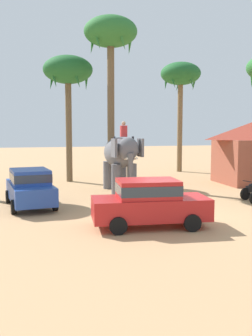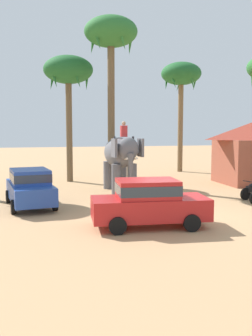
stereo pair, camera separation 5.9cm
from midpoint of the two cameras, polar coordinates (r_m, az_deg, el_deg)
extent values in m
plane|color=tan|center=(14.88, 6.82, -7.66)|extent=(120.00, 120.00, 0.00)
cube|color=red|center=(13.56, 3.54, -6.02)|extent=(4.23, 2.05, 0.76)
cube|color=red|center=(13.41, 3.15, -3.11)|extent=(2.23, 1.74, 0.64)
cube|color=#2D3842|center=(13.41, 3.15, -3.11)|extent=(2.25, 1.76, 0.35)
cylinder|color=black|center=(14.77, 7.65, -6.59)|extent=(0.61, 0.23, 0.60)
cylinder|color=black|center=(13.19, 9.81, -8.13)|extent=(0.61, 0.23, 0.60)
cylinder|color=black|center=(14.25, -2.26, -6.99)|extent=(0.61, 0.23, 0.60)
cylinder|color=black|center=(12.61, -1.31, -8.70)|extent=(0.61, 0.23, 0.60)
cube|color=#23479E|center=(17.53, -14.30, -3.47)|extent=(2.25, 4.30, 0.76)
cube|color=#23479E|center=(17.34, -14.31, -1.24)|extent=(1.84, 2.30, 0.64)
cube|color=#2D3842|center=(17.34, -14.31, -1.24)|extent=(1.86, 2.32, 0.35)
cylinder|color=black|center=(18.75, -17.39, -4.13)|extent=(0.26, 0.62, 0.60)
cylinder|color=black|center=(18.96, -12.25, -3.89)|extent=(0.26, 0.62, 0.60)
cylinder|color=black|center=(16.26, -16.63, -5.62)|extent=(0.26, 0.62, 0.60)
cylinder|color=black|center=(16.50, -10.72, -5.31)|extent=(0.26, 0.62, 0.60)
ellipsoid|color=slate|center=(21.22, -1.09, 2.32)|extent=(1.75, 3.17, 1.70)
cylinder|color=slate|center=(20.59, 0.81, -1.58)|extent=(0.52, 0.52, 1.60)
cylinder|color=slate|center=(20.34, -1.55, -1.67)|extent=(0.52, 0.52, 1.60)
cylinder|color=slate|center=(22.35, -0.65, -0.98)|extent=(0.52, 0.52, 1.60)
cylinder|color=slate|center=(22.12, -2.84, -1.06)|extent=(0.52, 0.52, 1.60)
ellipsoid|color=slate|center=(19.64, 0.21, 2.90)|extent=(1.15, 1.05, 1.20)
cube|color=slate|center=(19.96, 2.11, 3.09)|extent=(0.16, 0.80, 0.96)
cube|color=slate|center=(19.54, -1.89, 3.03)|extent=(0.16, 0.80, 0.96)
cone|color=slate|center=(19.29, 0.61, -0.14)|extent=(0.38, 0.38, 1.60)
cone|color=beige|center=(19.38, 1.30, 1.37)|extent=(0.15, 0.57, 0.21)
cone|color=beige|center=(19.22, -0.18, 1.34)|extent=(0.15, 0.57, 0.21)
cube|color=red|center=(20.36, -0.43, 5.55)|extent=(0.35, 0.26, 0.60)
sphere|color=tan|center=(20.36, -0.43, 6.73)|extent=(0.22, 0.22, 0.22)
cylinder|color=#333338|center=(20.52, 0.96, 4.01)|extent=(0.12, 0.12, 0.55)
cylinder|color=#333338|center=(20.23, -1.85, 3.98)|extent=(0.12, 0.12, 0.55)
cylinder|color=black|center=(19.53, 17.40, -3.74)|extent=(0.61, 0.24, 0.60)
ellipsoid|color=black|center=(19.79, 18.35, -2.47)|extent=(0.48, 0.34, 0.20)
cylinder|color=black|center=(19.50, 17.64, -1.92)|extent=(0.17, 0.54, 0.04)
cylinder|color=brown|center=(25.30, -8.65, 5.98)|extent=(0.41, 0.41, 7.09)
ellipsoid|color=#1E5B28|center=(25.59, -8.78, 14.39)|extent=(3.20, 3.20, 1.80)
cone|color=#1E5B28|center=(25.66, -6.02, 13.28)|extent=(0.40, 0.92, 1.64)
cone|color=#1E5B28|center=(26.68, -8.19, 12.97)|extent=(0.91, 0.57, 1.67)
cone|color=#1E5B28|center=(26.14, -11.09, 13.07)|extent=(0.73, 0.83, 1.69)
cone|color=#1E5B28|center=(24.74, -10.91, 13.48)|extent=(0.73, 0.83, 1.69)
cone|color=#1E5B28|center=(24.43, -7.61, 13.63)|extent=(0.91, 0.57, 1.67)
cylinder|color=brown|center=(23.41, -2.35, 8.47)|extent=(0.43, 0.43, 9.06)
ellipsoid|color=#286B2D|center=(24.09, -2.40, 19.78)|extent=(3.20, 3.20, 1.80)
cone|color=#286B2D|center=(24.24, 0.53, 18.48)|extent=(0.40, 0.92, 1.64)
cone|color=#286B2D|center=(25.14, -2.09, 18.03)|extent=(0.91, 0.57, 1.67)
cone|color=#286B2D|center=(24.47, -5.10, 18.34)|extent=(0.73, 0.83, 1.69)
cone|color=#286B2D|center=(23.12, -4.51, 19.09)|extent=(0.73, 0.83, 1.69)
cone|color=#286B2D|center=(22.96, -0.82, 19.20)|extent=(0.91, 0.57, 1.67)
cone|color=#286B2D|center=(26.58, 18.34, 12.97)|extent=(0.73, 0.83, 1.69)
cylinder|color=brown|center=(31.23, 8.04, 6.50)|extent=(0.41, 0.41, 7.67)
ellipsoid|color=#1E5B28|center=(31.53, 8.15, 13.86)|extent=(3.20, 3.20, 1.80)
cone|color=#1E5B28|center=(31.93, 10.18, 12.82)|extent=(0.40, 0.92, 1.64)
cone|color=#1E5B28|center=(32.65, 7.97, 12.70)|extent=(0.91, 0.57, 1.67)
cone|color=#1E5B28|center=(31.77, 5.98, 12.91)|extent=(0.73, 0.83, 1.69)
cone|color=#1E5B28|center=(30.46, 6.92, 13.21)|extent=(0.73, 0.83, 1.69)
cone|color=#1E5B28|center=(30.57, 9.63, 13.14)|extent=(0.91, 0.57, 1.67)
cylinder|color=#4C4C51|center=(24.00, 17.01, 0.19)|extent=(0.10, 0.10, 2.40)
cube|color=yellow|center=(23.94, 17.06, 1.74)|extent=(1.00, 0.08, 0.90)
camera|label=1|loc=(0.03, -90.09, -0.01)|focal=40.59mm
camera|label=2|loc=(0.03, 89.91, 0.01)|focal=40.59mm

